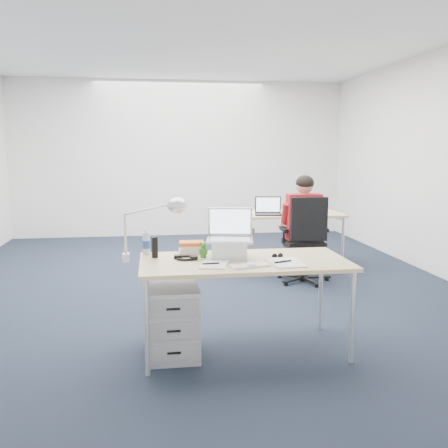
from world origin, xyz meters
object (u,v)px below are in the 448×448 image
object	(u,v)px
silver_laptop	(230,234)
far_cup	(300,208)
can_koozie	(230,249)
desk_far	(281,216)
wireless_keyboard	(250,266)
drawer_pedestal_near	(172,320)
headphones	(186,257)
desk_near	(244,266)
sunglasses	(277,256)
cordless_phone	(155,247)
dark_laptop	(268,205)
water_bottle	(146,242)
bear_figurine	(203,250)
computer_mouse	(251,265)
book_stack	(192,247)
desk_lamp	(145,228)
seated_person	(301,228)
drawer_pedestal_far	(236,247)
office_chair	(304,258)

from	to	relation	value
silver_laptop	far_cup	bearing A→B (deg)	73.12
can_koozie	desk_far	bearing A→B (deg)	67.00
wireless_keyboard	can_koozie	bearing A→B (deg)	88.73
drawer_pedestal_near	headphones	bearing A→B (deg)	39.26
desk_near	wireless_keyboard	world-z (taller)	wireless_keyboard
sunglasses	cordless_phone	bearing A→B (deg)	157.08
headphones	dark_laptop	xyz separation A→B (m)	(1.25, 2.48, 0.11)
desk_far	water_bottle	world-z (taller)	water_bottle
bear_figurine	dark_laptop	xyz separation A→B (m)	(1.10, 2.44, 0.06)
computer_mouse	book_stack	world-z (taller)	book_stack
silver_laptop	desk_lamp	bearing A→B (deg)	-168.65
water_bottle	far_cup	size ratio (longest dim) A/B	2.44
seated_person	drawer_pedestal_far	distance (m)	1.03
desk_lamp	wireless_keyboard	bearing A→B (deg)	-31.97
headphones	sunglasses	bearing A→B (deg)	21.90
book_stack	far_cup	xyz separation A→B (m)	(1.70, 2.59, -0.01)
desk_near	dark_laptop	xyz separation A→B (m)	(0.80, 2.57, 0.17)
desk_far	drawer_pedestal_far	world-z (taller)	desk_far
seated_person	silver_laptop	distance (m)	2.34
desk_lamp	far_cup	bearing A→B (deg)	43.74
desk_far	headphones	distance (m)	3.05
drawer_pedestal_near	cordless_phone	distance (m)	0.58
water_bottle	far_cup	world-z (taller)	water_bottle
bear_figurine	sunglasses	size ratio (longest dim) A/B	1.32
desk_near	headphones	size ratio (longest dim) A/B	8.18
book_stack	desk_far	bearing A→B (deg)	60.37
wireless_keyboard	computer_mouse	xyz separation A→B (m)	(0.01, -0.01, 0.01)
seated_person	silver_laptop	bearing A→B (deg)	-118.45
headphones	far_cup	bearing A→B (deg)	82.40
seated_person	wireless_keyboard	world-z (taller)	seated_person
seated_person	cordless_phone	xyz separation A→B (m)	(-1.77, -1.91, 0.18)
wireless_keyboard	headphones	world-z (taller)	headphones
headphones	bear_figurine	size ratio (longest dim) A/B	1.52
bear_figurine	sunglasses	xyz separation A→B (m)	(0.58, -0.08, -0.05)
drawer_pedestal_near	dark_laptop	world-z (taller)	dark_laptop
sunglasses	seated_person	bearing A→B (deg)	52.65
office_chair	cordless_phone	size ratio (longest dim) A/B	6.25
desk_far	dark_laptop	distance (m)	0.34
desk_near	seated_person	bearing A→B (deg)	62.43
book_stack	cordless_phone	xyz separation A→B (m)	(-0.31, -0.13, 0.03)
bear_figurine	far_cup	world-z (taller)	bear_figurine
desk_near	far_cup	size ratio (longest dim) A/B	18.62
computer_mouse	water_bottle	distance (m)	0.94
desk_lamp	bear_figurine	bearing A→B (deg)	-3.85
drawer_pedestal_near	water_bottle	size ratio (longest dim) A/B	2.62
book_stack	drawer_pedestal_far	bearing A→B (deg)	72.22
computer_mouse	dark_laptop	distance (m)	2.91
wireless_keyboard	dark_laptop	size ratio (longest dim) A/B	0.86
can_koozie	dark_laptop	xyz separation A→B (m)	(0.89, 2.40, 0.07)
office_chair	bear_figurine	xyz separation A→B (m)	(-1.39, -1.78, 0.50)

